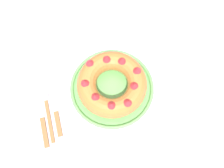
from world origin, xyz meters
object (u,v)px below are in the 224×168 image
(serving_dish, at_px, (112,88))
(fork, at_px, (47,109))
(napkin, at_px, (176,69))
(cake_knife, at_px, (56,113))
(bundt_cake, at_px, (112,84))
(serving_knife, at_px, (42,119))

(serving_dish, relative_size, fork, 1.41)
(napkin, bearing_deg, cake_knife, -173.39)
(serving_dish, bearing_deg, cake_knife, -170.06)
(bundt_cake, xyz_separation_m, fork, (-0.24, -0.01, -0.05))
(cake_knife, xyz_separation_m, napkin, (0.46, 0.05, -0.00))
(bundt_cake, bearing_deg, napkin, 3.74)
(serving_dish, xyz_separation_m, fork, (-0.24, -0.01, -0.01))
(serving_knife, height_order, cake_knife, same)
(bundt_cake, distance_m, cake_knife, 0.22)
(serving_knife, xyz_separation_m, cake_knife, (0.05, 0.01, 0.00))
(bundt_cake, relative_size, napkin, 1.62)
(bundt_cake, xyz_separation_m, serving_knife, (-0.26, -0.05, -0.05))
(fork, bearing_deg, napkin, 4.15)
(bundt_cake, height_order, napkin, bundt_cake)
(fork, relative_size, napkin, 1.42)
(fork, distance_m, serving_knife, 0.04)
(serving_dish, relative_size, serving_knife, 1.29)
(serving_dish, distance_m, napkin, 0.25)
(serving_knife, bearing_deg, napkin, 12.24)
(cake_knife, bearing_deg, serving_dish, 9.90)
(napkin, bearing_deg, serving_dish, -176.26)
(fork, distance_m, napkin, 0.49)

